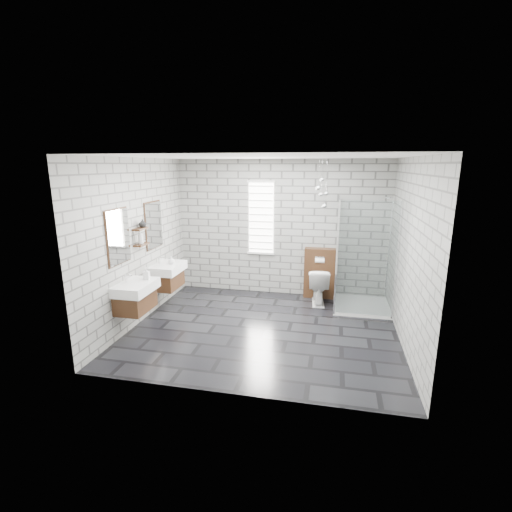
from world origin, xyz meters
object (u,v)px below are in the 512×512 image
(cistern_panel, at_px, (319,273))
(toilet, at_px, (318,286))
(vanity_left, at_px, (133,288))
(vanity_right, at_px, (166,269))
(shower_enclosure, at_px, (357,283))

(cistern_panel, distance_m, toilet, 0.37)
(toilet, bearing_deg, vanity_left, 31.15)
(vanity_right, bearing_deg, toilet, 17.43)
(shower_enclosure, bearing_deg, vanity_left, -152.39)
(cistern_panel, height_order, toilet, cistern_panel)
(shower_enclosure, bearing_deg, cistern_panel, 143.59)
(vanity_left, relative_size, shower_enclosure, 0.77)
(vanity_right, distance_m, toilet, 2.87)
(toilet, bearing_deg, shower_enclosure, 160.52)
(shower_enclosure, relative_size, toilet, 2.93)
(vanity_right, bearing_deg, cistern_panel, 23.62)
(cistern_panel, height_order, shower_enclosure, shower_enclosure)
(toilet, bearing_deg, vanity_right, 12.59)
(cistern_panel, bearing_deg, vanity_left, -139.65)
(vanity_right, height_order, cistern_panel, vanity_right)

